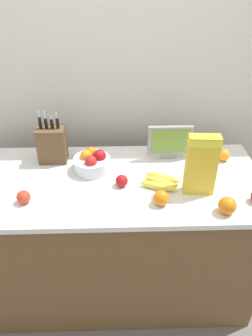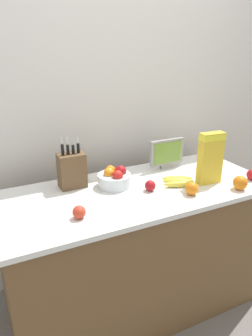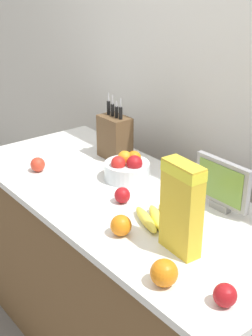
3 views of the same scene
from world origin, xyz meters
name	(u,v)px [view 3 (image 3 of 3)]	position (x,y,z in m)	size (l,w,h in m)	color
wall_back	(222,76)	(0.00, 0.58, 1.30)	(9.00, 0.06, 2.60)	silver
counter	(124,278)	(0.00, 0.00, 0.44)	(1.68, 0.72, 0.88)	brown
knife_block	(115,137)	(-0.34, 0.21, 0.99)	(0.16, 0.11, 0.32)	brown
small_monitor	(222,184)	(0.34, 0.22, 1.00)	(0.26, 0.03, 0.21)	gray
cereal_box	(182,205)	(0.45, -0.11, 1.06)	(0.16, 0.08, 0.33)	gold
fruit_bowl	(127,168)	(-0.10, 0.10, 0.93)	(0.21, 0.21, 0.13)	silver
banana_bunch	(157,218)	(0.27, -0.05, 0.90)	(0.23, 0.19, 0.04)	yellow
apple_middle	(225,295)	(0.73, -0.20, 0.92)	(0.07, 0.07, 0.07)	#A31419
apple_near_bananas	(122,195)	(0.06, -0.05, 0.91)	(0.07, 0.07, 0.07)	#A31419
apple_rear	(38,165)	(-0.43, -0.17, 0.92)	(0.07, 0.07, 0.07)	red
orange_by_cereal	(121,225)	(0.25, -0.21, 0.92)	(0.08, 0.08, 0.08)	orange
orange_front_right	(164,273)	(0.55, -0.28, 0.92)	(0.09, 0.09, 0.09)	orange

